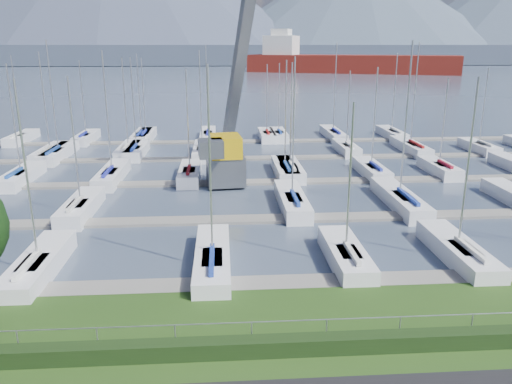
{
  "coord_description": "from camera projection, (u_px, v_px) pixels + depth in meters",
  "views": [
    {
      "loc": [
        -2.01,
        -17.32,
        11.65
      ],
      "look_at": [
        0.0,
        12.0,
        3.0
      ],
      "focal_mm": 35.0,
      "sensor_mm": 36.0,
      "label": 1
    }
  ],
  "objects": [
    {
      "name": "docks",
      "position": [
        245.0,
        183.0,
        44.95
      ],
      "size": [
        90.0,
        41.6,
        0.25
      ],
      "color": "slate",
      "rests_on": "water"
    },
    {
      "name": "foothill",
      "position": [
        224.0,
        54.0,
        334.13
      ],
      "size": [
        900.0,
        80.0,
        12.0
      ],
      "primitive_type": "cube",
      "color": "#3A4456",
      "rests_on": "water"
    },
    {
      "name": "water",
      "position": [
        225.0,
        69.0,
        268.95
      ],
      "size": [
        800.0,
        540.0,
        0.2
      ],
      "primitive_type": "cube",
      "color": "#434F62"
    },
    {
      "name": "fence",
      "position": [
        277.0,
        321.0,
        19.66
      ],
      "size": [
        80.0,
        0.04,
        0.04
      ],
      "primitive_type": "cylinder",
      "rotation": [
        0.0,
        1.57,
        0.0
      ],
      "color": "#94959C",
      "rests_on": "grass"
    },
    {
      "name": "crane",
      "position": [
        230.0,
        120.0,
        43.77
      ],
      "size": [
        6.12,
        13.23,
        22.35
      ],
      "rotation": [
        0.0,
        0.0,
        0.1
      ],
      "color": "slate",
      "rests_on": "water"
    },
    {
      "name": "cargo_ship_mid",
      "position": [
        341.0,
        64.0,
        226.2
      ],
      "size": [
        93.07,
        52.76,
        21.5
      ],
      "rotation": [
        0.0,
        0.0,
        -0.4
      ],
      "color": "maroon",
      "rests_on": "water"
    },
    {
      "name": "hedge",
      "position": [
        278.0,
        346.0,
        19.52
      ],
      "size": [
        80.0,
        0.7,
        0.7
      ],
      "primitive_type": "cube",
      "color": "black",
      "rests_on": "grass"
    },
    {
      "name": "sailboat_fleet",
      "position": [
        223.0,
        116.0,
        46.63
      ],
      "size": [
        75.49,
        49.32,
        13.37
      ],
      "color": "navy",
      "rests_on": "water"
    }
  ]
}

